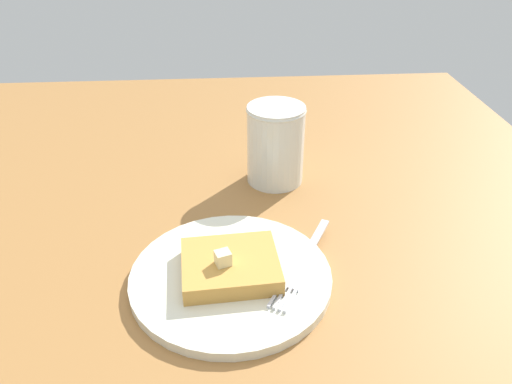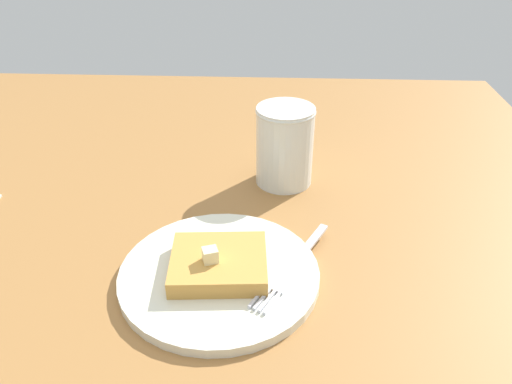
{
  "view_description": "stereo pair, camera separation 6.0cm",
  "coord_description": "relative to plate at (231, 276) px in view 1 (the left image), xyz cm",
  "views": [
    {
      "loc": [
        49.45,
        5.3,
        38.24
      ],
      "look_at": [
        -1.05,
        8.88,
        6.66
      ],
      "focal_mm": 35.0,
      "sensor_mm": 36.0,
      "label": 1
    },
    {
      "loc": [
        49.52,
        11.26,
        38.24
      ],
      "look_at": [
        -1.05,
        8.88,
        6.66
      ],
      "focal_mm": 35.0,
      "sensor_mm": 36.0,
      "label": 2
    }
  ],
  "objects": [
    {
      "name": "toast_slice_center",
      "position": [
        0.0,
        0.0,
        1.45
      ],
      "size": [
        9.23,
        10.56,
        1.92
      ],
      "primitive_type": "cube",
      "rotation": [
        0.0,
        0.0,
        0.07
      ],
      "color": "#C68E3F",
      "rests_on": "plate"
    },
    {
      "name": "plate",
      "position": [
        0.0,
        0.0,
        0.0
      ],
      "size": [
        21.27,
        21.27,
        1.11
      ],
      "color": "silver",
      "rests_on": "table_surface"
    },
    {
      "name": "table_surface",
      "position": [
        -9.39,
        -5.46,
        -1.7
      ],
      "size": [
        110.59,
        110.59,
        2.16
      ],
      "primitive_type": "cube",
      "color": "#9A6937",
      "rests_on": "ground"
    },
    {
      "name": "butter_pat_primary",
      "position": [
        0.76,
        -0.73,
        3.16
      ],
      "size": [
        1.79,
        1.88,
        1.51
      ],
      "primitive_type": "cube",
      "rotation": [
        0.0,
        0.0,
        1.91
      ],
      "color": "beige",
      "rests_on": "toast_slice_center"
    },
    {
      "name": "syrup_jar",
      "position": [
        -20.88,
        6.83,
        4.35
      ],
      "size": [
        8.0,
        8.0,
        11.04
      ],
      "color": "#3C1806",
      "rests_on": "table_surface"
    },
    {
      "name": "fork",
      "position": [
        -0.34,
        7.45,
        0.67
      ],
      "size": [
        14.83,
        8.72,
        0.36
      ],
      "color": "silver",
      "rests_on": "plate"
    }
  ]
}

